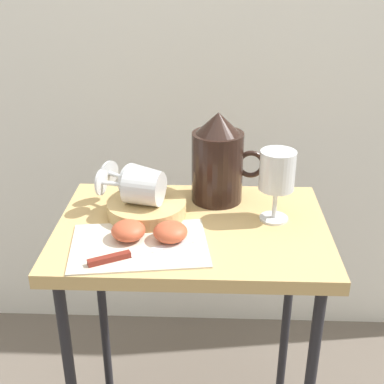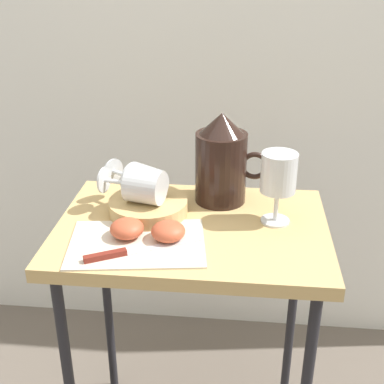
{
  "view_description": "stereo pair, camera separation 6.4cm",
  "coord_description": "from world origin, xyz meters",
  "px_view_note": "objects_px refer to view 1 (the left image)",
  "views": [
    {
      "loc": [
        0.04,
        -1.0,
        1.24
      ],
      "look_at": [
        0.0,
        0.0,
        0.76
      ],
      "focal_mm": 48.63,
      "sensor_mm": 36.0,
      "label": 1
    },
    {
      "loc": [
        0.1,
        -1.0,
        1.24
      ],
      "look_at": [
        0.0,
        0.0,
        0.76
      ],
      "focal_mm": 48.63,
      "sensor_mm": 36.0,
      "label": 2
    }
  ],
  "objects_px": {
    "table": "(192,253)",
    "wine_glass_tipped_near": "(142,187)",
    "wine_glass_upright": "(277,174)",
    "apple_half_left": "(128,231)",
    "wine_glass_tipped_far": "(141,183)",
    "pitcher": "(218,165)",
    "knife": "(130,254)",
    "apple_half_right": "(170,232)",
    "basket_tray": "(147,208)"
  },
  "relations": [
    {
      "from": "table",
      "to": "wine_glass_tipped_near",
      "type": "xyz_separation_m",
      "value": [
        -0.11,
        0.03,
        0.15
      ]
    },
    {
      "from": "wine_glass_upright",
      "to": "apple_half_left",
      "type": "xyz_separation_m",
      "value": [
        -0.31,
        -0.11,
        -0.09
      ]
    },
    {
      "from": "wine_glass_tipped_near",
      "to": "wine_glass_tipped_far",
      "type": "xyz_separation_m",
      "value": [
        -0.0,
        0.02,
        -0.0
      ]
    },
    {
      "from": "pitcher",
      "to": "wine_glass_upright",
      "type": "bearing_deg",
      "value": -37.45
    },
    {
      "from": "apple_half_left",
      "to": "knife",
      "type": "height_order",
      "value": "apple_half_left"
    },
    {
      "from": "pitcher",
      "to": "knife",
      "type": "bearing_deg",
      "value": -122.67
    },
    {
      "from": "wine_glass_tipped_near",
      "to": "table",
      "type": "bearing_deg",
      "value": -16.42
    },
    {
      "from": "table",
      "to": "wine_glass_upright",
      "type": "height_order",
      "value": "wine_glass_upright"
    },
    {
      "from": "apple_half_left",
      "to": "apple_half_right",
      "type": "xyz_separation_m",
      "value": [
        0.09,
        -0.0,
        0.0
      ]
    },
    {
      "from": "wine_glass_tipped_near",
      "to": "wine_glass_upright",
      "type": "bearing_deg",
      "value": 0.04
    },
    {
      "from": "basket_tray",
      "to": "apple_half_left",
      "type": "height_order",
      "value": "apple_half_left"
    },
    {
      "from": "apple_half_left",
      "to": "basket_tray",
      "type": "bearing_deg",
      "value": 77.6
    },
    {
      "from": "basket_tray",
      "to": "wine_glass_upright",
      "type": "distance_m",
      "value": 0.3
    },
    {
      "from": "table",
      "to": "pitcher",
      "type": "bearing_deg",
      "value": 66.83
    },
    {
      "from": "wine_glass_upright",
      "to": "wine_glass_tipped_far",
      "type": "relative_size",
      "value": 1.02
    },
    {
      "from": "table",
      "to": "knife",
      "type": "bearing_deg",
      "value": -130.09
    },
    {
      "from": "basket_tray",
      "to": "wine_glass_tipped_far",
      "type": "relative_size",
      "value": 1.13
    },
    {
      "from": "pitcher",
      "to": "wine_glass_tipped_near",
      "type": "distance_m",
      "value": 0.19
    },
    {
      "from": "table",
      "to": "knife",
      "type": "xyz_separation_m",
      "value": [
        -0.12,
        -0.14,
        0.08
      ]
    },
    {
      "from": "pitcher",
      "to": "wine_glass_tipped_far",
      "type": "distance_m",
      "value": 0.19
    },
    {
      "from": "pitcher",
      "to": "wine_glass_tipped_near",
      "type": "relative_size",
      "value": 1.39
    },
    {
      "from": "wine_glass_upright",
      "to": "knife",
      "type": "xyz_separation_m",
      "value": [
        -0.3,
        -0.17,
        -0.1
      ]
    },
    {
      "from": "apple_half_right",
      "to": "knife",
      "type": "height_order",
      "value": "apple_half_right"
    },
    {
      "from": "apple_half_left",
      "to": "apple_half_right",
      "type": "height_order",
      "value": "same"
    },
    {
      "from": "basket_tray",
      "to": "apple_half_left",
      "type": "xyz_separation_m",
      "value": [
        -0.02,
        -0.11,
        0.01
      ]
    },
    {
      "from": "pitcher",
      "to": "wine_glass_tipped_far",
      "type": "xyz_separation_m",
      "value": [
        -0.17,
        -0.07,
        -0.02
      ]
    },
    {
      "from": "wine_glass_tipped_far",
      "to": "apple_half_right",
      "type": "xyz_separation_m",
      "value": [
        0.08,
        -0.13,
        -0.05
      ]
    },
    {
      "from": "basket_tray",
      "to": "knife",
      "type": "height_order",
      "value": "basket_tray"
    },
    {
      "from": "apple_half_left",
      "to": "knife",
      "type": "relative_size",
      "value": 0.32
    },
    {
      "from": "pitcher",
      "to": "knife",
      "type": "relative_size",
      "value": 0.98
    },
    {
      "from": "pitcher",
      "to": "apple_half_left",
      "type": "distance_m",
      "value": 0.28
    },
    {
      "from": "table",
      "to": "knife",
      "type": "height_order",
      "value": "knife"
    },
    {
      "from": "basket_tray",
      "to": "apple_half_right",
      "type": "distance_m",
      "value": 0.13
    },
    {
      "from": "wine_glass_upright",
      "to": "wine_glass_tipped_far",
      "type": "xyz_separation_m",
      "value": [
        -0.3,
        0.02,
        -0.04
      ]
    },
    {
      "from": "pitcher",
      "to": "wine_glass_tipped_near",
      "type": "bearing_deg",
      "value": -149.89
    },
    {
      "from": "wine_glass_upright",
      "to": "wine_glass_tipped_near",
      "type": "distance_m",
      "value": 0.3
    },
    {
      "from": "table",
      "to": "pitcher",
      "type": "relative_size",
      "value": 3.13
    },
    {
      "from": "table",
      "to": "wine_glass_upright",
      "type": "relative_size",
      "value": 4.18
    },
    {
      "from": "wine_glass_tipped_near",
      "to": "apple_half_left",
      "type": "distance_m",
      "value": 0.12
    },
    {
      "from": "knife",
      "to": "basket_tray",
      "type": "bearing_deg",
      "value": 86.0
    },
    {
      "from": "wine_glass_tipped_far",
      "to": "knife",
      "type": "distance_m",
      "value": 0.21
    },
    {
      "from": "table",
      "to": "wine_glass_upright",
      "type": "xyz_separation_m",
      "value": [
        0.18,
        0.03,
        0.18
      ]
    },
    {
      "from": "wine_glass_tipped_near",
      "to": "apple_half_right",
      "type": "height_order",
      "value": "wine_glass_tipped_near"
    },
    {
      "from": "table",
      "to": "apple_half_right",
      "type": "xyz_separation_m",
      "value": [
        -0.04,
        -0.07,
        0.1
      ]
    },
    {
      "from": "basket_tray",
      "to": "wine_glass_tipped_near",
      "type": "distance_m",
      "value": 0.06
    },
    {
      "from": "wine_glass_tipped_near",
      "to": "wine_glass_tipped_far",
      "type": "height_order",
      "value": "wine_glass_tipped_near"
    },
    {
      "from": "table",
      "to": "apple_half_left",
      "type": "relative_size",
      "value": 9.59
    },
    {
      "from": "wine_glass_upright",
      "to": "wine_glass_tipped_far",
      "type": "distance_m",
      "value": 0.3
    },
    {
      "from": "wine_glass_upright",
      "to": "apple_half_left",
      "type": "height_order",
      "value": "wine_glass_upright"
    },
    {
      "from": "wine_glass_upright",
      "to": "knife",
      "type": "height_order",
      "value": "wine_glass_upright"
    }
  ]
}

